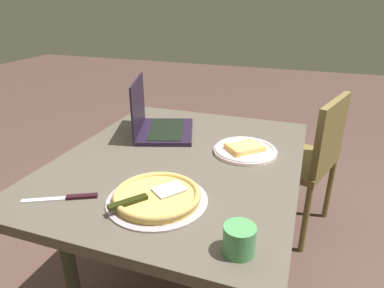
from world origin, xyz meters
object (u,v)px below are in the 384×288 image
(drink_cup, at_px, (239,239))
(chair_near, at_px, (303,154))
(dining_table, at_px, (180,176))
(laptop, at_px, (157,122))
(pizza_tray, at_px, (157,196))
(pizza_plate, at_px, (245,150))
(table_knife, at_px, (68,198))

(drink_cup, relative_size, chair_near, 0.10)
(drink_cup, height_order, chair_near, chair_near)
(dining_table, bearing_deg, chair_near, 149.25)
(laptop, height_order, pizza_tray, laptop)
(chair_near, bearing_deg, dining_table, -30.75)
(pizza_plate, distance_m, table_knife, 0.70)
(pizza_tray, distance_m, chair_near, 1.20)
(dining_table, relative_size, drink_cup, 13.99)
(pizza_plate, xyz_separation_m, pizza_tray, (0.44, -0.19, 0.00))
(pizza_plate, relative_size, drink_cup, 3.17)
(table_knife, height_order, chair_near, chair_near)
(dining_table, height_order, table_knife, table_knife)
(dining_table, relative_size, table_knife, 5.27)
(dining_table, xyz_separation_m, laptop, (-0.21, -0.20, 0.14))
(chair_near, bearing_deg, pizza_tray, -20.92)
(table_knife, bearing_deg, pizza_tray, 106.84)
(pizza_tray, height_order, drink_cup, drink_cup)
(dining_table, xyz_separation_m, chair_near, (-0.78, 0.46, -0.18))
(laptop, xyz_separation_m, pizza_tray, (0.52, 0.24, -0.04))
(table_knife, bearing_deg, dining_table, 150.30)
(dining_table, relative_size, pizza_plate, 4.42)
(dining_table, distance_m, chair_near, 0.92)
(laptop, relative_size, chair_near, 0.45)
(laptop, relative_size, table_knife, 1.77)
(laptop, height_order, table_knife, laptop)
(laptop, xyz_separation_m, table_knife, (0.61, -0.03, -0.05))
(dining_table, height_order, drink_cup, drink_cup)
(table_knife, xyz_separation_m, chair_near, (-1.17, 0.69, -0.26))
(dining_table, height_order, chair_near, chair_near)
(laptop, bearing_deg, table_knife, -2.74)
(dining_table, distance_m, pizza_tray, 0.33)
(table_knife, bearing_deg, laptop, 177.26)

